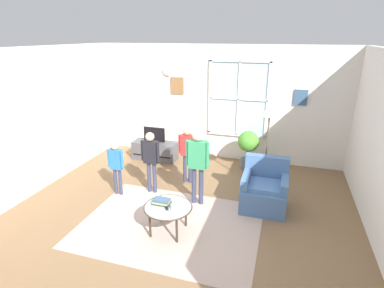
{
  "coord_description": "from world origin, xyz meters",
  "views": [
    {
      "loc": [
        1.51,
        -3.81,
        2.88
      ],
      "look_at": [
        0.11,
        0.7,
        1.17
      ],
      "focal_mm": 28.44,
      "sensor_mm": 36.0,
      "label": 1
    }
  ],
  "objects_px": {
    "television": "(154,134)",
    "person_green_shirt": "(198,159)",
    "armchair": "(264,190)",
    "person_black_shirt": "(151,155)",
    "person_blue_shirt": "(116,162)",
    "tv_stand": "(155,150)",
    "remote_near_books": "(166,207)",
    "book_stack": "(162,201)",
    "floor_lamp": "(269,119)",
    "coffee_table": "(168,208)",
    "cup": "(173,207)",
    "person_red_shirt": "(187,148)",
    "potted_plant_by_window": "(248,145)"
  },
  "relations": [
    {
      "from": "armchair",
      "to": "floor_lamp",
      "type": "relative_size",
      "value": 0.5
    },
    {
      "from": "television",
      "to": "cup",
      "type": "xyz_separation_m",
      "value": [
        1.49,
        -2.68,
        -0.15
      ]
    },
    {
      "from": "person_black_shirt",
      "to": "person_green_shirt",
      "type": "relative_size",
      "value": 0.87
    },
    {
      "from": "cup",
      "to": "remote_near_books",
      "type": "relative_size",
      "value": 0.57
    },
    {
      "from": "person_black_shirt",
      "to": "person_blue_shirt",
      "type": "relative_size",
      "value": 1.15
    },
    {
      "from": "floor_lamp",
      "to": "person_green_shirt",
      "type": "bearing_deg",
      "value": -142.56
    },
    {
      "from": "floor_lamp",
      "to": "armchair",
      "type": "bearing_deg",
      "value": -85.16
    },
    {
      "from": "person_red_shirt",
      "to": "person_black_shirt",
      "type": "bearing_deg",
      "value": -131.18
    },
    {
      "from": "book_stack",
      "to": "cup",
      "type": "xyz_separation_m",
      "value": [
        0.23,
        -0.1,
        0.0
      ]
    },
    {
      "from": "book_stack",
      "to": "cup",
      "type": "height_order",
      "value": "cup"
    },
    {
      "from": "coffee_table",
      "to": "person_green_shirt",
      "type": "bearing_deg",
      "value": 78.57
    },
    {
      "from": "tv_stand",
      "to": "television",
      "type": "bearing_deg",
      "value": -90.0
    },
    {
      "from": "tv_stand",
      "to": "cup",
      "type": "relative_size",
      "value": 13.31
    },
    {
      "from": "person_red_shirt",
      "to": "potted_plant_by_window",
      "type": "bearing_deg",
      "value": 44.89
    },
    {
      "from": "television",
      "to": "person_green_shirt",
      "type": "xyz_separation_m",
      "value": [
        1.57,
        -1.69,
        0.24
      ]
    },
    {
      "from": "cup",
      "to": "person_black_shirt",
      "type": "distance_m",
      "value": 1.46
    },
    {
      "from": "cup",
      "to": "book_stack",
      "type": "bearing_deg",
      "value": 156.01
    },
    {
      "from": "cup",
      "to": "person_blue_shirt",
      "type": "distance_m",
      "value": 1.69
    },
    {
      "from": "tv_stand",
      "to": "cup",
      "type": "distance_m",
      "value": 3.08
    },
    {
      "from": "person_blue_shirt",
      "to": "armchair",
      "type": "bearing_deg",
      "value": 7.54
    },
    {
      "from": "person_black_shirt",
      "to": "floor_lamp",
      "type": "relative_size",
      "value": 0.7
    },
    {
      "from": "person_red_shirt",
      "to": "person_green_shirt",
      "type": "distance_m",
      "value": 0.87
    },
    {
      "from": "book_stack",
      "to": "remote_near_books",
      "type": "height_order",
      "value": "book_stack"
    },
    {
      "from": "book_stack",
      "to": "person_red_shirt",
      "type": "height_order",
      "value": "person_red_shirt"
    },
    {
      "from": "person_black_shirt",
      "to": "person_green_shirt",
      "type": "height_order",
      "value": "person_green_shirt"
    },
    {
      "from": "person_red_shirt",
      "to": "television",
      "type": "bearing_deg",
      "value": 140.34
    },
    {
      "from": "person_blue_shirt",
      "to": "person_green_shirt",
      "type": "xyz_separation_m",
      "value": [
        1.53,
        0.13,
        0.21
      ]
    },
    {
      "from": "book_stack",
      "to": "coffee_table",
      "type": "bearing_deg",
      "value": -21.69
    },
    {
      "from": "potted_plant_by_window",
      "to": "cup",
      "type": "bearing_deg",
      "value": -104.51
    },
    {
      "from": "person_red_shirt",
      "to": "person_green_shirt",
      "type": "height_order",
      "value": "person_green_shirt"
    },
    {
      "from": "cup",
      "to": "floor_lamp",
      "type": "xyz_separation_m",
      "value": [
        1.18,
        1.83,
        0.97
      ]
    },
    {
      "from": "book_stack",
      "to": "floor_lamp",
      "type": "xyz_separation_m",
      "value": [
        1.41,
        1.72,
        0.97
      ]
    },
    {
      "from": "cup",
      "to": "person_green_shirt",
      "type": "height_order",
      "value": "person_green_shirt"
    },
    {
      "from": "book_stack",
      "to": "cup",
      "type": "distance_m",
      "value": 0.26
    },
    {
      "from": "television",
      "to": "armchair",
      "type": "distance_m",
      "value": 3.1
    },
    {
      "from": "armchair",
      "to": "cup",
      "type": "relative_size",
      "value": 10.81
    },
    {
      "from": "book_stack",
      "to": "person_black_shirt",
      "type": "bearing_deg",
      "value": 121.6
    },
    {
      "from": "coffee_table",
      "to": "person_blue_shirt",
      "type": "height_order",
      "value": "person_blue_shirt"
    },
    {
      "from": "book_stack",
      "to": "person_black_shirt",
      "type": "distance_m",
      "value": 1.25
    },
    {
      "from": "person_black_shirt",
      "to": "person_red_shirt",
      "type": "xyz_separation_m",
      "value": [
        0.52,
        0.6,
        -0.02
      ]
    },
    {
      "from": "tv_stand",
      "to": "person_red_shirt",
      "type": "relative_size",
      "value": 0.91
    },
    {
      "from": "armchair",
      "to": "person_black_shirt",
      "type": "height_order",
      "value": "person_black_shirt"
    },
    {
      "from": "remote_near_books",
      "to": "potted_plant_by_window",
      "type": "relative_size",
      "value": 0.16
    },
    {
      "from": "remote_near_books",
      "to": "person_blue_shirt",
      "type": "xyz_separation_m",
      "value": [
        -1.33,
        0.86,
        0.21
      ]
    },
    {
      "from": "tv_stand",
      "to": "person_blue_shirt",
      "type": "relative_size",
      "value": 1.02
    },
    {
      "from": "person_red_shirt",
      "to": "potted_plant_by_window",
      "type": "xyz_separation_m",
      "value": [
        1.08,
        1.07,
        -0.19
      ]
    },
    {
      "from": "person_black_shirt",
      "to": "television",
      "type": "bearing_deg",
      "value": 111.86
    },
    {
      "from": "tv_stand",
      "to": "person_black_shirt",
      "type": "distance_m",
      "value": 1.75
    },
    {
      "from": "armchair",
      "to": "cup",
      "type": "xyz_separation_m",
      "value": [
        -1.23,
        -1.22,
        0.15
      ]
    },
    {
      "from": "tv_stand",
      "to": "remote_near_books",
      "type": "height_order",
      "value": "remote_near_books"
    }
  ]
}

